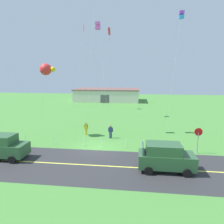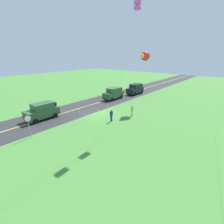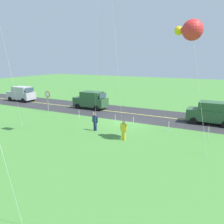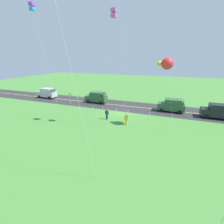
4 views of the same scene
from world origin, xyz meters
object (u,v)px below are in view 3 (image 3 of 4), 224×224
Objects in this scene: kite_pink_drift at (192,30)px; car_suv_foreground at (91,100)px; person_adult_companion at (95,121)px; person_adult_near at (124,130)px; car_parked_west_near at (211,113)px; car_parked_east_far at (21,94)px; stop_sign at (48,97)px.

car_suv_foreground is at bearing -31.06° from kite_pink_drift.
person_adult_companion is (-5.43, 7.83, -0.29)m from car_suv_foreground.
car_parked_west_near is at bearing -162.79° from person_adult_near.
car_parked_west_near is at bearing 96.27° from person_adult_companion.
car_parked_east_far is 0.49× the size of kite_pink_drift.
kite_pink_drift is (1.34, 7.29, 7.07)m from car_parked_west_near.
kite_pink_drift is at bearing 57.15° from person_adult_companion.
person_adult_near is (-12.35, 4.81, -0.94)m from stop_sign.
kite_pink_drift reaches higher than car_parked_west_near.
car_suv_foreground and car_parked_west_near have the same top height.
person_adult_near and person_adult_companion have the same top height.
car_suv_foreground is 9.53m from person_adult_companion.
person_adult_companion is at bearing -55.60° from person_adult_near.
car_suv_foreground is 1.72× the size of stop_sign.
car_parked_west_near is at bearing -100.43° from kite_pink_drift.
car_suv_foreground is at bearing -178.83° from car_parked_east_far.
person_adult_near is 3.48m from person_adult_companion.
car_suv_foreground is at bearing -2.57° from car_parked_west_near.
person_adult_companion is (3.31, -1.07, 0.00)m from person_adult_near.
car_suv_foreground is 2.75× the size of person_adult_near.
car_parked_west_near is 2.75× the size of person_adult_near.
stop_sign reaches higher than car_parked_west_near.
car_parked_west_near is 10.08m from person_adult_near.
car_parked_east_far reaches higher than person_adult_companion.
stop_sign reaches higher than person_adult_companion.
kite_pink_drift reaches higher than car_suv_foreground.
car_parked_east_far is 19.54m from person_adult_companion.
car_parked_west_near is at bearing 179.16° from car_parked_east_far.
car_suv_foreground is 2.75× the size of person_adult_companion.
person_adult_companion is (-18.01, 7.57, -0.29)m from car_parked_east_far.
stop_sign reaches higher than car_suv_foreground.
stop_sign is (3.61, 4.09, 0.65)m from car_suv_foreground.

